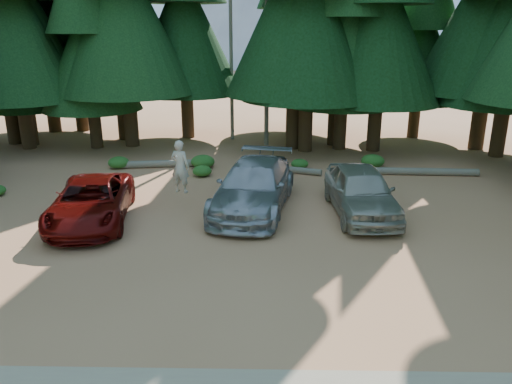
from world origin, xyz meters
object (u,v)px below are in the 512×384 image
log_left (162,164)px  silver_minivan_center (254,186)px  silver_minivan_right (361,191)px  log_mid (283,169)px  frisbee_player (180,166)px  red_pickup (91,201)px  log_right (420,172)px

log_left → silver_minivan_center: bearing=-58.5°
silver_minivan_right → log_mid: (-2.58, 5.23, -0.70)m
log_left → log_mid: size_ratio=1.31×
silver_minivan_right → frisbee_player: size_ratio=2.56×
red_pickup → silver_minivan_right: bearing=-2.0°
silver_minivan_center → log_left: bearing=138.7°
red_pickup → log_left: red_pickup is taller
frisbee_player → log_mid: (3.87, 4.55, -1.36)m
silver_minivan_center → red_pickup: bearing=-156.3°
red_pickup → log_mid: bearing=35.0°
log_left → log_right: bearing=-12.5°
log_right → log_left: bearing=177.4°
frisbee_player → log_mid: bearing=-111.8°
frisbee_player → log_mid: 6.12m
log_left → frisbee_player: bearing=-78.5°
log_left → log_mid: 5.70m
frisbee_player → log_left: (-1.79, 5.25, -1.34)m
silver_minivan_right → log_right: silver_minivan_right is taller
log_left → log_right: 11.82m
log_right → frisbee_player: bearing=-154.7°
silver_minivan_center → silver_minivan_right: bearing=4.0°
red_pickup → frisbee_player: frisbee_player is taller
silver_minivan_center → silver_minivan_right: (3.78, -0.39, -0.01)m
silver_minivan_center → log_left: silver_minivan_center is taller
silver_minivan_center → frisbee_player: (-2.67, 0.29, 0.64)m
log_mid → log_right: 6.13m
silver_minivan_center → log_mid: 5.04m
silver_minivan_center → log_mid: silver_minivan_center is taller
log_right → silver_minivan_center: bearing=-145.9°
silver_minivan_center → frisbee_player: size_ratio=3.05×
silver_minivan_center → log_left: (-4.46, 5.55, -0.69)m
silver_minivan_center → frisbee_player: 2.76m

